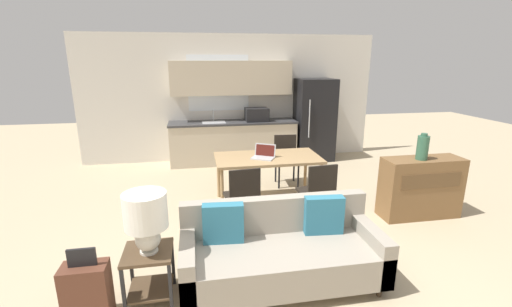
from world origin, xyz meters
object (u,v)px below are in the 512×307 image
dining_chair_far_right (286,157)px  table_lamp (146,216)px  side_table (149,267)px  laptop (264,155)px  dining_chair_near_right (318,190)px  suitcase (87,292)px  vase (423,147)px  credenza (420,187)px  refrigerator (314,120)px  couch (280,251)px  dining_chair_near_left (243,195)px  dining_table (268,161)px

dining_chair_far_right → table_lamp: bearing=-122.5°
side_table → laptop: 2.49m
side_table → dining_chair_far_right: size_ratio=0.58×
dining_chair_near_right → dining_chair_far_right: bearing=-94.9°
suitcase → vase: bearing=18.3°
table_lamp → credenza: (3.55, 1.18, -0.42)m
dining_chair_far_right → laptop: size_ratio=2.16×
side_table → credenza: 3.76m
refrigerator → couch: 4.59m
table_lamp → dining_chair_near_left: 1.63m
couch → suitcase: (-1.75, -0.25, -0.06)m
dining_chair_near_right → suitcase: 2.89m
vase → dining_chair_near_right: vase is taller
dining_chair_near_right → dining_chair_near_left: size_ratio=1.00×
dining_chair_near_right → table_lamp: bearing=25.5°
dining_chair_near_right → dining_chair_near_left: bearing=-6.0°
credenza → vase: (-0.07, -0.03, 0.60)m
refrigerator → side_table: refrigerator is taller
credenza → dining_chair_near_right: (-1.52, 0.02, 0.06)m
refrigerator → dining_table: bearing=-124.4°
dining_chair_near_right → refrigerator: bearing=-113.3°
vase → dining_chair_near_left: vase is taller
table_lamp → vase: bearing=18.3°
table_lamp → credenza: table_lamp is taller
dining_chair_far_right → laptop: 1.07m
couch → dining_chair_near_left: dining_chair_near_left is taller
dining_chair_near_left → laptop: (0.43, 0.76, 0.31)m
dining_chair_near_left → suitcase: bearing=36.6°
table_lamp → laptop: table_lamp is taller
credenza → vase: vase is taller
vase → laptop: (-2.03, 0.82, -0.23)m
refrigerator → table_lamp: bearing=-125.6°
table_lamp → refrigerator: bearing=54.4°
refrigerator → vase: size_ratio=4.90×
table_lamp → dining_chair_far_right: 3.49m
dining_chair_near_right → couch: bearing=49.7°
laptop → vase: bearing=7.5°
credenza → suitcase: size_ratio=1.62×
couch → table_lamp: bearing=-176.4°
side_table → dining_chair_near_right: size_ratio=0.58×
laptop → dining_table: bearing=63.2°
credenza → dining_chair_near_right: dining_chair_near_right is taller
table_lamp → dining_chair_near_left: size_ratio=0.65×
dining_chair_far_right → laptop: laptop is taller
couch → side_table: bearing=-177.0°
table_lamp → dining_chair_near_left: bearing=49.9°
side_table → laptop: (1.47, 1.96, 0.46)m
table_lamp → dining_chair_near_left: table_lamp is taller
table_lamp → suitcase: 0.79m
side_table → laptop: bearing=53.2°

